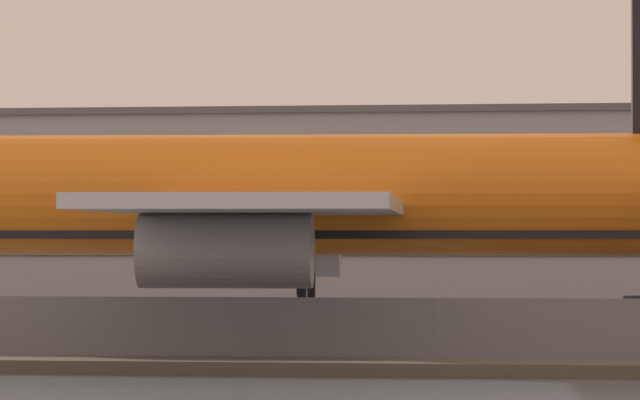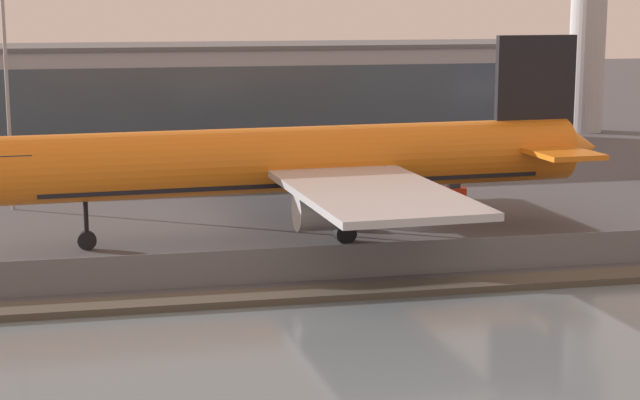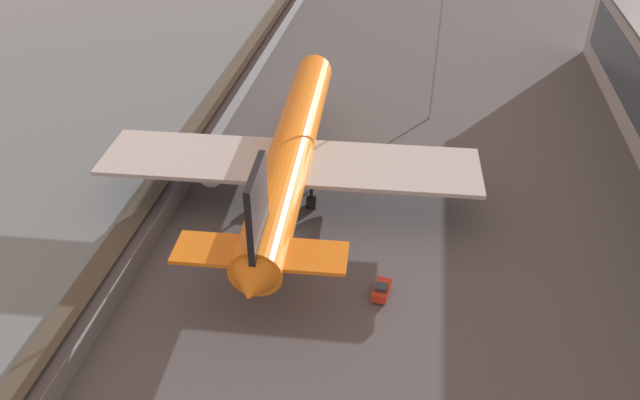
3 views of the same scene
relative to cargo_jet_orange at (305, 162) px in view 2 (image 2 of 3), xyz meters
The scene contains 7 objects.
ground_plane 11.70m from the cargo_jet_orange, ahead, with size 500.00×500.00×0.00m, color #4C4C51.
shoreline_seawall 22.31m from the cargo_jet_orange, 63.47° to the right, with size 320.00×3.00×0.50m.
perimeter_fence 18.26m from the cargo_jet_orange, 56.87° to the right, with size 280.00×0.10×2.60m.
cargo_jet_orange is the anchor object (origin of this frame).
baggage_tug 23.42m from the cargo_jet_orange, 37.10° to the left, with size 3.39×2.02×1.80m.
terminal_building 57.73m from the cargo_jet_orange, 98.78° to the left, with size 105.01×17.55×14.38m.
apron_light_mast_apron_east 31.95m from the cargo_jet_orange, 144.90° to the left, with size 3.20×0.40×23.01m.
Camera 2 is at (-27.65, -90.64, 20.46)m, focal length 60.00 mm.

